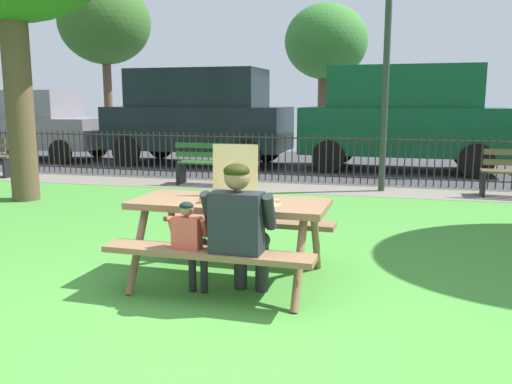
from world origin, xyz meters
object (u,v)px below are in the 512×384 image
(far_tree_left, at_px, (105,23))
(parked_car_right, at_px, (403,116))
(picnic_table_foreground, at_px, (230,219))
(lamp_post_walkway, at_px, (386,61))
(park_bench_center, at_px, (216,165))
(pizza_box_open, at_px, (231,189))
(parked_car_center, at_px, (198,114))
(parked_car_left, at_px, (32,124))
(far_tree_midleft, at_px, (326,44))
(pizza_slice_on_table, at_px, (268,203))
(child_at_table, at_px, (190,240))
(adult_at_table, at_px, (240,227))

(far_tree_left, bearing_deg, parked_car_right, -27.55)
(picnic_table_foreground, distance_m, lamp_post_walkway, 5.89)
(park_bench_center, relative_size, parked_car_right, 0.33)
(pizza_box_open, height_order, parked_car_center, parked_car_center)
(parked_car_left, bearing_deg, park_bench_center, -26.30)
(parked_car_left, distance_m, far_tree_left, 6.79)
(park_bench_center, distance_m, parked_car_center, 3.74)
(park_bench_center, distance_m, far_tree_midleft, 9.60)
(parked_car_left, relative_size, far_tree_left, 0.72)
(parked_car_left, bearing_deg, pizza_slice_on_table, -44.28)
(pizza_box_open, relative_size, pizza_slice_on_table, 1.75)
(pizza_slice_on_table, distance_m, child_at_table, 0.77)
(far_tree_left, bearing_deg, picnic_table_foreground, -57.03)
(adult_at_table, xyz_separation_m, parked_car_center, (-3.72, 9.12, 0.65))
(child_at_table, distance_m, far_tree_left, 17.90)
(far_tree_midleft, bearing_deg, far_tree_left, 180.00)
(pizza_box_open, relative_size, child_at_table, 0.58)
(lamp_post_walkway, relative_size, parked_car_left, 0.87)
(lamp_post_walkway, height_order, parked_car_left, lamp_post_walkway)
(pizza_box_open, bearing_deg, parked_car_left, 134.96)
(park_bench_center, xyz_separation_m, far_tree_left, (-7.40, 9.00, 4.14))
(adult_at_table, height_order, lamp_post_walkway, lamp_post_walkway)
(park_bench_center, height_order, far_tree_left, far_tree_left)
(picnic_table_foreground, bearing_deg, pizza_slice_on_table, -10.87)
(far_tree_midleft, bearing_deg, parked_car_center, -114.46)
(pizza_slice_on_table, bearing_deg, parked_car_center, 113.94)
(pizza_box_open, relative_size, lamp_post_walkway, 0.13)
(park_bench_center, bearing_deg, far_tree_midleft, 83.43)
(child_at_table, height_order, parked_car_right, parked_car_right)
(pizza_slice_on_table, relative_size, far_tree_left, 0.05)
(parked_car_center, distance_m, far_tree_left, 8.80)
(far_tree_left, bearing_deg, far_tree_midleft, 0.00)
(pizza_slice_on_table, distance_m, parked_car_left, 12.44)
(child_at_table, relative_size, far_tree_left, 0.14)
(pizza_box_open, xyz_separation_m, adult_at_table, (0.26, -0.60, -0.21))
(pizza_slice_on_table, bearing_deg, lamp_post_walkway, 80.68)
(pizza_slice_on_table, distance_m, adult_at_table, 0.47)
(pizza_box_open, bearing_deg, pizza_slice_on_table, -22.57)
(child_at_table, distance_m, parked_car_right, 9.36)
(parked_car_right, bearing_deg, park_bench_center, -137.63)
(pizza_slice_on_table, distance_m, far_tree_midleft, 14.74)
(parked_car_left, bearing_deg, far_tree_left, 97.76)
(picnic_table_foreground, distance_m, park_bench_center, 5.67)
(picnic_table_foreground, relative_size, park_bench_center, 1.15)
(parked_car_right, bearing_deg, parked_car_center, 180.00)
(picnic_table_foreground, distance_m, parked_car_left, 12.12)
(parked_car_center, bearing_deg, adult_at_table, -67.83)
(pizza_slice_on_table, relative_size, parked_car_left, 0.06)
(picnic_table_foreground, height_order, pizza_slice_on_table, pizza_slice_on_table)
(parked_car_right, bearing_deg, pizza_slice_on_table, -98.52)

